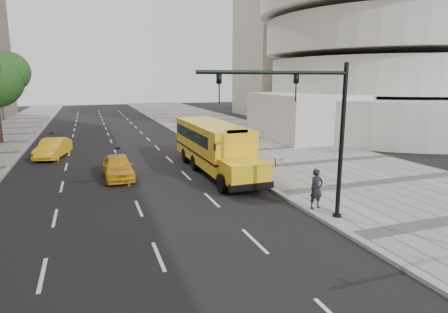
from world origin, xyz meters
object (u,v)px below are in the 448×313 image
object	(u,v)px
taxi_near	(118,167)
traffic_signal	(312,124)
taxi_far	(53,148)
school_bus	(213,143)
pedestrian	(316,189)

from	to	relation	value
taxi_near	traffic_signal	xyz separation A→B (m)	(6.62, -10.06, 3.39)
taxi_far	traffic_signal	distance (m)	21.07
school_bus	taxi_near	bearing A→B (deg)	-179.30
taxi_far	school_bus	bearing A→B (deg)	-22.93
taxi_far	traffic_signal	bearing A→B (deg)	-44.39
taxi_far	pedestrian	size ratio (longest dim) A/B	2.43
taxi_near	taxi_far	bearing A→B (deg)	117.31
school_bus	traffic_signal	size ratio (longest dim) A/B	1.81
taxi_far	pedestrian	distance (m)	20.44
school_bus	traffic_signal	bearing A→B (deg)	-86.09
school_bus	taxi_near	size ratio (longest dim) A/B	2.80
taxi_far	traffic_signal	size ratio (longest dim) A/B	0.68
taxi_near	pedestrian	size ratio (longest dim) A/B	2.30
taxi_near	pedestrian	bearing A→B (deg)	-49.22
school_bus	pedestrian	bearing A→B (deg)	-78.40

